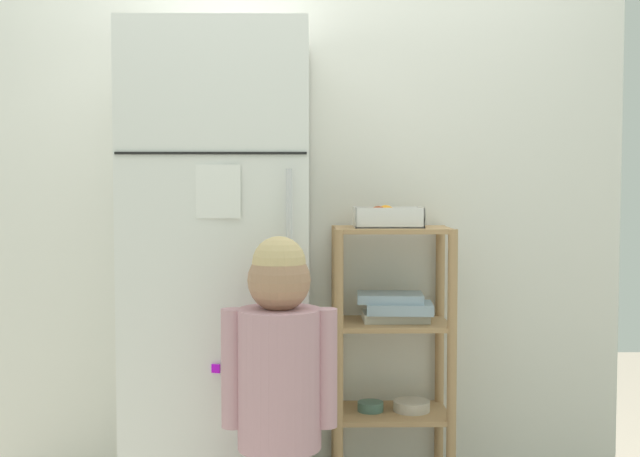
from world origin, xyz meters
name	(u,v)px	position (x,y,z in m)	size (l,w,h in m)	color
kitchen_wall_back	(298,210)	(0.00, 0.36, 1.15)	(2.60, 0.03, 2.29)	silver
refrigerator	(222,282)	(-0.27, 0.02, 0.90)	(0.63, 0.65, 1.79)	white
child_standing	(279,377)	(-0.05, -0.45, 0.66)	(0.35, 0.26, 1.09)	#623146
pantry_shelf_unit	(393,338)	(0.36, 0.17, 0.66)	(0.45, 0.32, 1.09)	tan
fruit_bin	(385,218)	(0.33, 0.17, 1.12)	(0.26, 0.18, 0.08)	white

